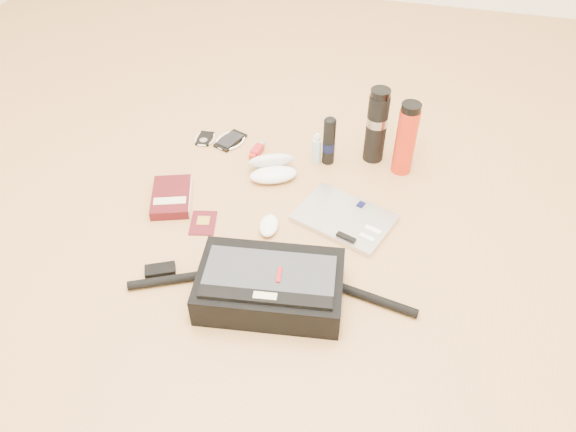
{
  "coord_description": "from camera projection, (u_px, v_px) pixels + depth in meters",
  "views": [
    {
      "loc": [
        0.36,
        -1.24,
        1.32
      ],
      "look_at": [
        0.03,
        0.04,
        0.06
      ],
      "focal_mm": 35.0,
      "sensor_mm": 36.0,
      "label": 1
    }
  ],
  "objects": [
    {
      "name": "thermos_black",
      "position": [
        377.0,
        125.0,
        2.05
      ],
      "size": [
        0.1,
        0.1,
        0.3
      ],
      "rotation": [
        0.0,
        0.0,
        0.37
      ],
      "color": "black",
      "rests_on": "ground"
    },
    {
      "name": "mouse",
      "position": [
        269.0,
        226.0,
        1.86
      ],
      "size": [
        0.07,
        0.11,
        0.03
      ],
      "rotation": [
        0.0,
        0.0,
        0.12
      ],
      "color": "white",
      "rests_on": "ground"
    },
    {
      "name": "ground",
      "position": [
        276.0,
        236.0,
        1.85
      ],
      "size": [
        4.0,
        4.0,
        0.0
      ],
      "primitive_type": "plane",
      "color": "tan",
      "rests_on": "ground"
    },
    {
      "name": "book",
      "position": [
        172.0,
        197.0,
        1.96
      ],
      "size": [
        0.19,
        0.23,
        0.04
      ],
      "rotation": [
        0.0,
        0.0,
        0.33
      ],
      "color": "#420C10",
      "rests_on": "ground"
    },
    {
      "name": "sunglasses_case",
      "position": [
        272.0,
        168.0,
        2.05
      ],
      "size": [
        0.22,
        0.2,
        0.1
      ],
      "rotation": [
        0.0,
        0.0,
        0.42
      ],
      "color": "white",
      "rests_on": "ground"
    },
    {
      "name": "inhaler",
      "position": [
        257.0,
        150.0,
        2.16
      ],
      "size": [
        0.04,
        0.11,
        0.03
      ],
      "rotation": [
        0.0,
        0.0,
        -0.14
      ],
      "color": "maroon",
      "rests_on": "ground"
    },
    {
      "name": "aerosol_can",
      "position": [
        329.0,
        141.0,
        2.07
      ],
      "size": [
        0.05,
        0.05,
        0.2
      ],
      "rotation": [
        0.0,
        0.0,
        0.11
      ],
      "color": "black",
      "rests_on": "ground"
    },
    {
      "name": "ipod",
      "position": [
        205.0,
        138.0,
        2.24
      ],
      "size": [
        0.09,
        0.1,
        0.01
      ],
      "rotation": [
        0.0,
        0.0,
        0.08
      ],
      "color": "black",
      "rests_on": "ground"
    },
    {
      "name": "thermos_red",
      "position": [
        406.0,
        139.0,
        2.0
      ],
      "size": [
        0.1,
        0.1,
        0.28
      ],
      "rotation": [
        0.0,
        0.0,
        0.35
      ],
      "color": "red",
      "rests_on": "ground"
    },
    {
      "name": "laptop",
      "position": [
        345.0,
        218.0,
        1.89
      ],
      "size": [
        0.36,
        0.31,
        0.03
      ],
      "rotation": [
        0.0,
        0.0,
        -0.34
      ],
      "color": "#BBBBBE",
      "rests_on": "ground"
    },
    {
      "name": "messenger_bag",
      "position": [
        269.0,
        286.0,
        1.63
      ],
      "size": [
        0.86,
        0.31,
        0.12
      ],
      "rotation": [
        0.0,
        0.0,
        0.13
      ],
      "color": "black",
      "rests_on": "ground"
    },
    {
      "name": "phone",
      "position": [
        230.0,
        140.0,
        2.22
      ],
      "size": [
        0.13,
        0.15,
        0.01
      ],
      "rotation": [
        0.0,
        0.0,
        -0.35
      ],
      "color": "black",
      "rests_on": "ground"
    },
    {
      "name": "passport",
      "position": [
        203.0,
        223.0,
        1.89
      ],
      "size": [
        0.11,
        0.13,
        0.01
      ],
      "rotation": [
        0.0,
        0.0,
        0.23
      ],
      "color": "#4A0E15",
      "rests_on": "ground"
    },
    {
      "name": "spray_bottle",
      "position": [
        317.0,
        150.0,
        2.1
      ],
      "size": [
        0.03,
        0.03,
        0.13
      ],
      "rotation": [
        0.0,
        0.0,
        -0.05
      ],
      "color": "#9FC3D7",
      "rests_on": "ground"
    }
  ]
}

